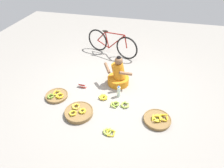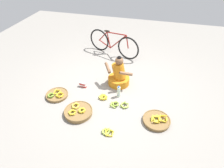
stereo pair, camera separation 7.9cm
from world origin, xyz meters
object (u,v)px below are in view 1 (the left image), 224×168
bicycle_leaning (112,44)px  water_bottle (119,92)px  loose_bananas_front_center (103,97)px  packet_carton_stack (82,85)px  banana_basket_back_right (79,112)px  banana_basket_back_center (157,119)px  vendor_woman_front (118,75)px  loose_bananas_back_left (119,104)px  loose_bananas_near_bicycle (109,132)px  banana_basket_front_left (57,96)px

bicycle_leaning → water_bottle: size_ratio=5.70×
loose_bananas_front_center → packet_carton_stack: (-0.60, 0.27, 0.03)m
banana_basket_back_right → packet_carton_stack: bearing=105.5°
banana_basket_back_center → vendor_woman_front: bearing=134.8°
vendor_woman_front → loose_bananas_front_center: bearing=-108.6°
loose_bananas_back_left → packet_carton_stack: bearing=157.3°
vendor_woman_front → loose_bananas_near_bicycle: vendor_woman_front is taller
bicycle_leaning → packet_carton_stack: size_ratio=9.05×
vendor_woman_front → loose_bananas_front_center: (-0.21, -0.62, -0.21)m
loose_bananas_front_center → packet_carton_stack: bearing=155.3°
banana_basket_front_left → loose_bananas_near_bicycle: size_ratio=1.91×
loose_bananas_back_left → water_bottle: water_bottle is taller
banana_basket_back_center → loose_bananas_front_center: bearing=162.2°
vendor_woman_front → water_bottle: (0.11, -0.47, -0.11)m
packet_carton_stack → loose_bananas_near_bicycle: bearing=-51.2°
loose_bananas_back_left → packet_carton_stack: 1.07m
banana_basket_back_center → loose_bananas_near_bicycle: bearing=-149.5°
banana_basket_back_right → loose_bananas_front_center: size_ratio=2.48×
loose_bananas_near_bicycle → banana_basket_front_left: bearing=153.1°
vendor_woman_front → banana_basket_back_center: 1.44m
loose_bananas_near_bicycle → loose_bananas_back_left: bearing=86.7°
bicycle_leaning → loose_bananas_near_bicycle: size_ratio=6.20×
bicycle_leaning → banana_basket_back_center: 2.86m
bicycle_leaning → water_bottle: 1.98m
packet_carton_stack → bicycle_leaning: bearing=80.1°
banana_basket_back_center → packet_carton_stack: size_ratio=3.01×
banana_basket_back_center → banana_basket_back_right: bearing=-173.3°
bicycle_leaning → packet_carton_stack: bicycle_leaning is taller
vendor_woman_front → loose_bananas_front_center: 0.69m
banana_basket_front_left → water_bottle: bearing=14.3°
banana_basket_front_left → banana_basket_back_right: bearing=-29.1°
loose_bananas_front_center → bicycle_leaning: bearing=98.2°
vendor_woman_front → bicycle_leaning: 1.49m
bicycle_leaning → banana_basket_back_right: size_ratio=2.80×
banana_basket_back_right → banana_basket_front_left: size_ratio=1.16×
banana_basket_back_center → water_bottle: 1.05m
banana_basket_back_right → banana_basket_back_center: bearing=6.7°
water_bottle → packet_carton_stack: size_ratio=1.59×
vendor_woman_front → loose_bananas_near_bicycle: (0.14, -1.52, -0.22)m
water_bottle → bicycle_leaning: bearing=108.1°
vendor_woman_front → banana_basket_back_right: size_ratio=1.32×
banana_basket_back_center → banana_basket_front_left: banana_basket_back_center is taller
banana_basket_front_left → packet_carton_stack: 0.65m
loose_bananas_front_center → vendor_woman_front: bearing=71.4°
water_bottle → loose_bananas_back_left: bearing=-75.9°
loose_bananas_near_bicycle → loose_bananas_front_center: bearing=111.1°
packet_carton_stack → loose_bananas_back_left: bearing=-22.7°
bicycle_leaning → banana_basket_back_right: 2.61m
loose_bananas_near_bicycle → banana_basket_back_center: bearing=30.5°
packet_carton_stack → banana_basket_back_center: bearing=-20.2°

